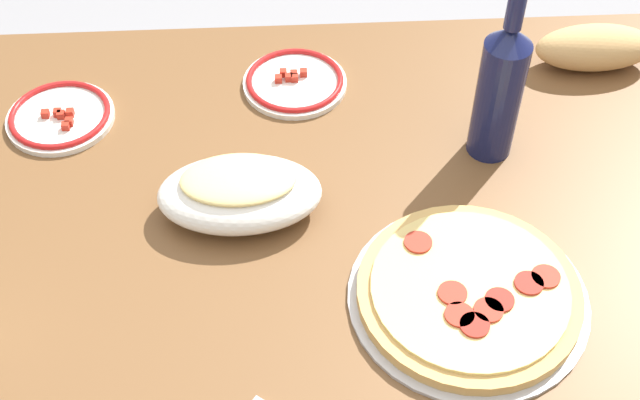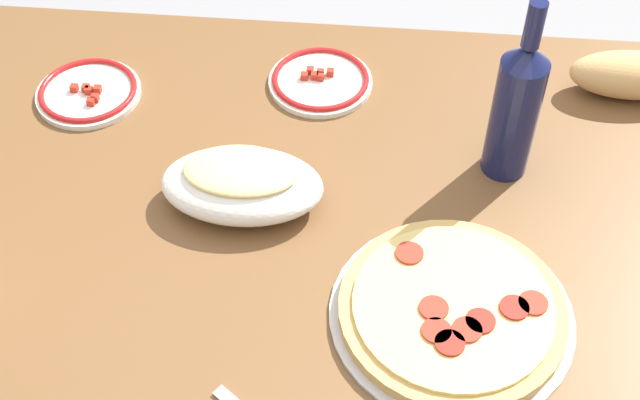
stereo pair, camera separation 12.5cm
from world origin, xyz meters
TOP-DOWN VIEW (x-y plane):
  - dining_table at (0.00, 0.00)m, footprint 1.30×0.93m
  - pepperoni_pizza at (0.19, -0.17)m, footprint 0.33×0.33m
  - baked_pasta_dish at (-0.12, 0.01)m, footprint 0.24×0.15m
  - wine_bottle at (0.27, 0.12)m, footprint 0.07×0.07m
  - side_plate_near at (-0.03, 0.29)m, footprint 0.18×0.18m
  - side_plate_far at (-0.41, 0.23)m, footprint 0.17×0.17m
  - bread_loaf at (0.49, 0.32)m, footprint 0.21×0.09m

SIDE VIEW (x-z plane):
  - dining_table at x=0.00m, z-range 0.25..0.98m
  - side_plate_near at x=-0.03m, z-range 0.73..0.75m
  - side_plate_far at x=-0.41m, z-range 0.73..0.75m
  - pepperoni_pizza at x=0.19m, z-range 0.73..0.76m
  - bread_loaf at x=0.49m, z-range 0.73..0.81m
  - baked_pasta_dish at x=-0.12m, z-range 0.73..0.81m
  - wine_bottle at x=0.27m, z-range 0.70..1.01m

